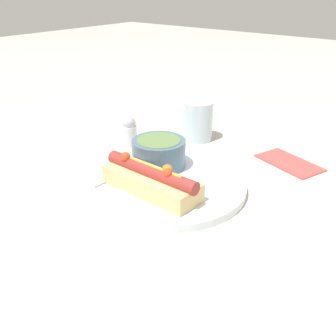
# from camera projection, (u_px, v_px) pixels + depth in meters

# --- Properties ---
(ground_plane) EXTENTS (4.00, 4.00, 0.00)m
(ground_plane) POSITION_uv_depth(u_px,v_px,m) (168.00, 189.00, 0.69)
(ground_plane) COLOR #BCB7AD
(dinner_plate) EXTENTS (0.27, 0.27, 0.01)m
(dinner_plate) POSITION_uv_depth(u_px,v_px,m) (168.00, 185.00, 0.68)
(dinner_plate) COLOR white
(dinner_plate) RESTS_ON ground_plane
(hot_dog) EXTENTS (0.18, 0.07, 0.06)m
(hot_dog) POSITION_uv_depth(u_px,v_px,m) (153.00, 181.00, 0.64)
(hot_dog) COLOR #E5C17F
(hot_dog) RESTS_ON dinner_plate
(soup_bowl) EXTENTS (0.10, 0.10, 0.05)m
(soup_bowl) POSITION_uv_depth(u_px,v_px,m) (159.00, 152.00, 0.73)
(soup_bowl) COLOR slate
(soup_bowl) RESTS_ON dinner_plate
(spoon) EXTENTS (0.03, 0.17, 0.01)m
(spoon) POSITION_uv_depth(u_px,v_px,m) (146.00, 160.00, 0.75)
(spoon) COLOR #B7B7BC
(spoon) RESTS_ON dinner_plate
(drinking_glass) EXTENTS (0.07, 0.07, 0.09)m
(drinking_glass) POSITION_uv_depth(u_px,v_px,m) (198.00, 121.00, 0.88)
(drinking_glass) COLOR silver
(drinking_glass) RESTS_ON ground_plane
(napkin) EXTENTS (0.14, 0.11, 0.01)m
(napkin) POSITION_uv_depth(u_px,v_px,m) (289.00, 162.00, 0.78)
(napkin) COLOR #E04C47
(napkin) RESTS_ON ground_plane
(salt_shaker) EXTENTS (0.03, 0.03, 0.07)m
(salt_shaker) POSITION_uv_depth(u_px,v_px,m) (129.00, 131.00, 0.85)
(salt_shaker) COLOR silver
(salt_shaker) RESTS_ON ground_plane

